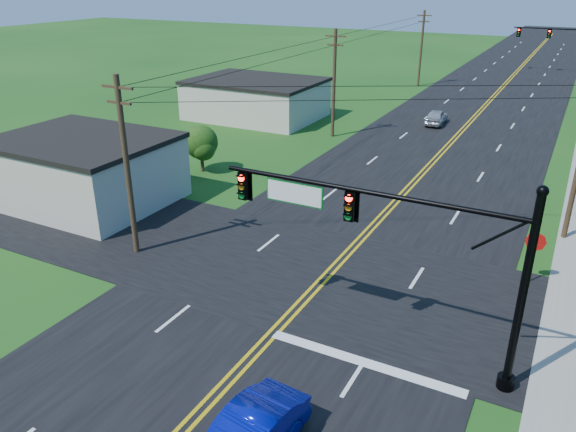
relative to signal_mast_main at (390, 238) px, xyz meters
The scene contains 12 objects.
road_main 42.49m from the signal_mast_main, 95.90° to the left, with size 16.00×220.00×0.04m, color black.
road_cross 7.56m from the signal_mast_main, 137.32° to the left, with size 70.00×10.00×0.04m, color black.
signal_mast_main is the anchor object (origin of this frame).
signal_mast_far 72.00m from the signal_mast_main, 89.92° to the left, with size 10.98×0.60×7.48m.
cream_bldg_near 22.33m from the signal_mast_main, 164.29° to the left, with size 10.20×8.20×4.10m.
cream_bldg_far 38.12m from the signal_mast_main, 127.88° to the left, with size 12.20×9.20×3.70m.
utility_pole_left_a 13.98m from the signal_mast_main, behind, with size 1.80×0.28×9.00m.
utility_pole_left_b 30.34m from the signal_mast_main, 117.14° to the left, with size 1.80×0.28×9.00m.
utility_pole_left_c 55.74m from the signal_mast_main, 104.37° to the left, with size 1.80×0.28×9.00m.
tree_left 23.22m from the signal_mast_main, 142.64° to the left, with size 2.40×2.40×3.37m.
distant_car 36.24m from the signal_mast_main, 101.00° to the left, with size 1.63×4.04×1.38m, color #B6B6BB.
stop_sign 9.57m from the signal_mast_main, 61.73° to the left, with size 0.92×0.14×2.58m.
Camera 1 is at (9.34, -9.12, 13.21)m, focal length 35.00 mm.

